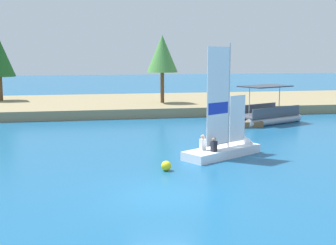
{
  "coord_description": "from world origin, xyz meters",
  "views": [
    {
      "loc": [
        -2.82,
        -15.58,
        5.08
      ],
      "look_at": [
        2.02,
        9.54,
        1.2
      ],
      "focal_mm": 47.95,
      "sensor_mm": 36.0,
      "label": 1
    }
  ],
  "objects_px": {
    "shoreline_tree_centre": "(162,54)",
    "sailboat": "(232,146)",
    "wooden_dock": "(235,119)",
    "channel_buoy": "(166,166)",
    "pontoon_boat": "(264,114)"
  },
  "relations": [
    {
      "from": "shoreline_tree_centre",
      "to": "sailboat",
      "type": "height_order",
      "value": "shoreline_tree_centre"
    },
    {
      "from": "wooden_dock",
      "to": "sailboat",
      "type": "height_order",
      "value": "sailboat"
    },
    {
      "from": "wooden_dock",
      "to": "shoreline_tree_centre",
      "type": "bearing_deg",
      "value": 121.41
    },
    {
      "from": "shoreline_tree_centre",
      "to": "channel_buoy",
      "type": "relative_size",
      "value": 13.46
    },
    {
      "from": "sailboat",
      "to": "pontoon_boat",
      "type": "height_order",
      "value": "sailboat"
    },
    {
      "from": "sailboat",
      "to": "channel_buoy",
      "type": "distance_m",
      "value": 4.8
    },
    {
      "from": "wooden_dock",
      "to": "sailboat",
      "type": "xyz_separation_m",
      "value": [
        -4.0,
        -10.85,
        0.21
      ]
    },
    {
      "from": "shoreline_tree_centre",
      "to": "pontoon_boat",
      "type": "xyz_separation_m",
      "value": [
        6.28,
        -8.33,
        -4.45
      ]
    },
    {
      "from": "channel_buoy",
      "to": "wooden_dock",
      "type": "bearing_deg",
      "value": 59.49
    },
    {
      "from": "pontoon_boat",
      "to": "channel_buoy",
      "type": "xyz_separation_m",
      "value": [
        -9.84,
        -12.42,
        -0.47
      ]
    },
    {
      "from": "wooden_dock",
      "to": "pontoon_boat",
      "type": "height_order",
      "value": "pontoon_boat"
    },
    {
      "from": "wooden_dock",
      "to": "channel_buoy",
      "type": "height_order",
      "value": "channel_buoy"
    },
    {
      "from": "sailboat",
      "to": "pontoon_boat",
      "type": "distance_m",
      "value": 11.38
    },
    {
      "from": "wooden_dock",
      "to": "channel_buoy",
      "type": "relative_size",
      "value": 14.55
    },
    {
      "from": "sailboat",
      "to": "shoreline_tree_centre",
      "type": "bearing_deg",
      "value": 61.22
    }
  ]
}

